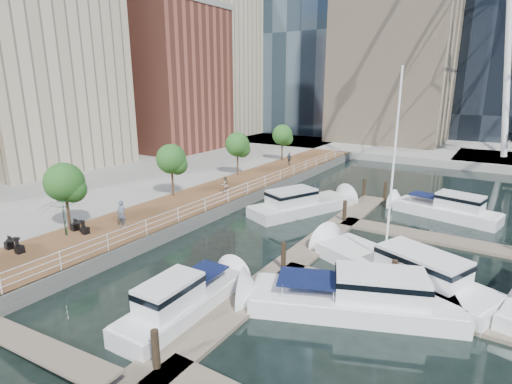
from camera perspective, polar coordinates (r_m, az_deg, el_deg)
The scene contains 14 objects.
ground at distance 20.02m, azimuth -15.88°, elevation -17.41°, with size 520.00×520.00×0.00m, color black.
boardwalk at distance 35.46m, azimuth -7.77°, elevation -1.47°, with size 6.00×60.00×1.00m, color brown.
seawall at distance 33.67m, azimuth -3.85°, elevation -2.27°, with size 0.25×60.00×1.00m, color #595954.
land_inland at distance 56.37m, azimuth -29.35°, elevation 2.94°, with size 48.00×90.00×1.00m, color gray.
land_far at distance 114.05m, azimuth 25.99°, elevation 8.63°, with size 200.00×114.00×1.00m, color gray.
railing at distance 33.44m, azimuth -4.02°, elevation -0.57°, with size 0.10×60.00×1.05m, color white, non-canonical shape.
floating_docks at distance 23.71m, azimuth 17.09°, elevation -10.75°, with size 16.00×34.00×2.60m.
midrise_condos at distance 60.01m, azimuth -19.56°, elevation 17.08°, with size 19.00×67.00×28.00m.
street_trees at distance 35.44m, azimuth -12.02°, elevation 4.63°, with size 2.60×42.60×4.60m.
yacht_foreground at distance 20.59m, azimuth 13.67°, elevation -16.26°, with size 2.89×10.77×2.15m, color white, non-canonical shape.
pedestrian_near at distance 29.03m, azimuth -18.66°, elevation -2.96°, with size 0.69×0.45×1.88m, color slate.
pedestrian_mid at distance 35.97m, azimuth -4.51°, elevation 1.03°, with size 0.79×0.62×1.63m, color gray.
pedestrian_far at distance 48.89m, azimuth 4.78°, elevation 4.76°, with size 0.90×0.37×1.53m, color #333940.
moored_yachts at distance 24.52m, azimuth 19.28°, elevation -11.32°, with size 23.83×37.15×11.50m.
Camera 1 is at (13.07, -10.85, 10.61)m, focal length 28.00 mm.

